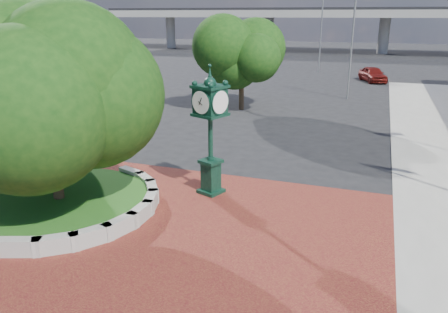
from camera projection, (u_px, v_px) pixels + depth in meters
ground at (191, 230)px, 13.70m from camera, size 200.00×200.00×0.00m
plaza at (178, 245)px, 12.80m from camera, size 12.00×12.00×0.04m
planter_wall at (116, 210)px, 14.47m from camera, size 2.96×6.77×0.54m
grass_bed at (60, 203)px, 15.22m from camera, size 6.10×6.10×0.40m
overpass at (354, 13)px, 74.43m from camera, size 90.00×12.00×7.50m
tree_planter at (47, 103)px, 14.13m from camera, size 5.20×5.20×6.33m
tree_street at (242, 63)px, 30.08m from camera, size 4.40×4.40×5.45m
post_clock at (210, 126)px, 15.73m from camera, size 1.22×1.22×4.75m
parked_car at (373, 74)px, 43.55m from camera, size 3.27×4.70×1.48m
street_lamp_near at (355, 35)px, 33.30m from camera, size 1.88×0.55×8.43m
street_lamp_far at (323, 27)px, 49.39m from camera, size 1.91×0.52×8.57m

